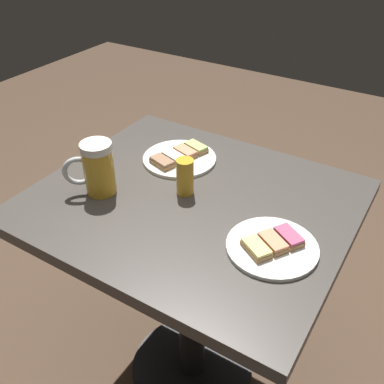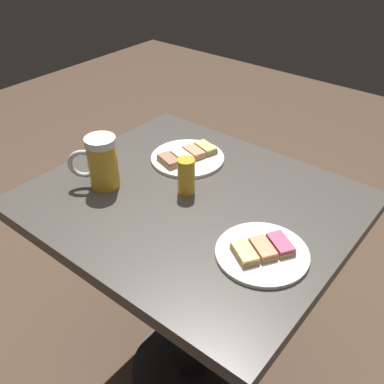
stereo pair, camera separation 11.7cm
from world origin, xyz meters
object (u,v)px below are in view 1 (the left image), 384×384
plate_near (180,157)px  beer_glass_small (185,177)px  plate_far (272,246)px  beer_mug (97,168)px

plate_near → beer_glass_small: 0.18m
plate_far → beer_mug: 0.50m
plate_near → beer_glass_small: (0.14, 0.11, 0.04)m
beer_mug → beer_glass_small: (-0.12, 0.20, -0.02)m
plate_near → plate_far: same height
plate_near → plate_far: size_ratio=1.05×
plate_near → beer_mug: (0.26, -0.09, 0.06)m
plate_far → beer_glass_small: beer_glass_small is taller
beer_mug → beer_glass_small: 0.24m
beer_mug → plate_near: bearing=159.8°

